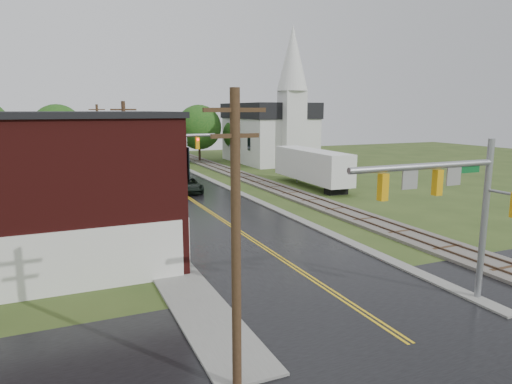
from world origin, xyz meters
TOP-DOWN VIEW (x-y plane):
  - ground at (0.00, 0.00)m, footprint 160.00×160.00m
  - main_road at (0.00, 30.00)m, footprint 10.00×90.00m
  - cross_road at (0.00, 2.00)m, footprint 60.00×9.00m
  - curb_right at (5.40, 35.00)m, footprint 0.80×70.00m
  - sidewalk_left at (-6.20, 25.00)m, footprint 2.40×50.00m
  - brick_building at (-12.48, 15.00)m, footprint 14.30×10.30m
  - yellow_house at (-11.00, 26.00)m, footprint 8.00×7.00m
  - darkred_building at (-10.00, 35.00)m, footprint 7.00×6.00m
  - church at (20.00, 53.74)m, footprint 10.40×18.40m
  - railroad at (10.00, 35.00)m, footprint 3.20×80.00m
  - traffic_signal_near at (3.47, 2.00)m, footprint 7.34×0.30m
  - traffic_signal_far at (-3.47, 27.00)m, footprint 7.34×0.43m
  - utility_pole_a at (-6.80, 0.00)m, footprint 1.80×0.28m
  - utility_pole_b at (-6.80, 22.00)m, footprint 1.80×0.28m
  - utility_pole_c at (-6.80, 44.00)m, footprint 1.80×0.28m
  - tree_left_c at (-13.85, 39.90)m, footprint 6.00×6.00m
  - tree_left_e at (-8.85, 45.90)m, footprint 6.40×6.40m
  - suv_dark at (0.80, 33.31)m, footprint 2.79×5.42m
  - pickup_white at (-4.80, 19.46)m, footprint 2.20×5.13m
  - semi_trailer at (14.17, 31.22)m, footprint 3.27×13.17m

SIDE VIEW (x-z plane):
  - ground at x=0.00m, z-range 0.00..0.00m
  - main_road at x=0.00m, z-range -0.01..0.01m
  - cross_road at x=0.00m, z-range -0.01..0.01m
  - curb_right at x=5.40m, z-range -0.06..0.06m
  - sidewalk_left at x=-6.20m, z-range -0.06..0.06m
  - railroad at x=10.00m, z-range -0.04..0.26m
  - suv_dark at x=0.80m, z-range 0.00..1.46m
  - pickup_white at x=-4.80m, z-range 0.00..1.47m
  - darkred_building at x=-10.00m, z-range 0.00..4.40m
  - semi_trailer at x=14.17m, z-range 0.37..4.44m
  - yellow_house at x=-11.00m, z-range 0.00..6.40m
  - brick_building at x=-12.48m, z-range 0.00..8.30m
  - tree_left_c at x=-13.85m, z-range 0.69..8.34m
  - utility_pole_a at x=-6.80m, z-range 0.22..9.22m
  - utility_pole_b at x=-6.80m, z-range 0.22..9.22m
  - utility_pole_c at x=-6.80m, z-range 0.22..9.22m
  - tree_left_e at x=-8.85m, z-range 0.73..8.89m
  - traffic_signal_near at x=3.47m, z-range 1.37..8.57m
  - traffic_signal_far at x=-3.47m, z-range 1.37..8.57m
  - church at x=20.00m, z-range -4.17..15.83m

